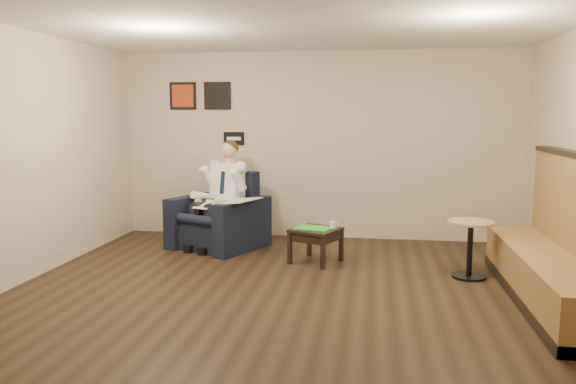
# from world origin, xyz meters

# --- Properties ---
(ground) EXTENTS (6.00, 6.00, 0.00)m
(ground) POSITION_xyz_m (0.00, 0.00, 0.00)
(ground) COLOR black
(ground) RESTS_ON ground
(wall_back) EXTENTS (6.00, 0.02, 2.80)m
(wall_back) POSITION_xyz_m (0.00, 3.00, 1.40)
(wall_back) COLOR beige
(wall_back) RESTS_ON ground
(wall_front) EXTENTS (6.00, 0.02, 2.80)m
(wall_front) POSITION_xyz_m (0.00, -3.00, 1.40)
(wall_front) COLOR beige
(wall_front) RESTS_ON ground
(wall_left) EXTENTS (0.02, 6.00, 2.80)m
(wall_left) POSITION_xyz_m (-3.00, 0.00, 1.40)
(wall_left) COLOR beige
(wall_left) RESTS_ON ground
(ceiling) EXTENTS (6.00, 6.00, 0.02)m
(ceiling) POSITION_xyz_m (0.00, 0.00, 2.80)
(ceiling) COLOR white
(ceiling) RESTS_ON wall_back
(seating_sign) EXTENTS (0.32, 0.02, 0.20)m
(seating_sign) POSITION_xyz_m (-1.30, 2.98, 1.50)
(seating_sign) COLOR black
(seating_sign) RESTS_ON wall_back
(art_print_left) EXTENTS (0.42, 0.03, 0.42)m
(art_print_left) POSITION_xyz_m (-2.10, 2.98, 2.15)
(art_print_left) COLOR #B43A16
(art_print_left) RESTS_ON wall_back
(art_print_right) EXTENTS (0.42, 0.03, 0.42)m
(art_print_right) POSITION_xyz_m (-1.55, 2.98, 2.15)
(art_print_right) COLOR black
(art_print_right) RESTS_ON wall_back
(armchair) EXTENTS (1.43, 1.43, 1.05)m
(armchair) POSITION_xyz_m (-1.32, 2.10, 0.52)
(armchair) COLOR black
(armchair) RESTS_ON ground
(seated_man) EXTENTS (1.04, 1.22, 1.44)m
(seated_man) POSITION_xyz_m (-1.37, 1.98, 0.72)
(seated_man) COLOR white
(seated_man) RESTS_ON armchair
(lap_papers) EXTENTS (0.34, 0.40, 0.01)m
(lap_papers) POSITION_xyz_m (-1.42, 1.88, 0.64)
(lap_papers) COLOR white
(lap_papers) RESTS_ON seated_man
(newspaper) EXTENTS (0.63, 0.70, 0.01)m
(newspaper) POSITION_xyz_m (-0.96, 1.82, 0.71)
(newspaper) COLOR silver
(newspaper) RESTS_ON armchair
(side_table) EXTENTS (0.71, 0.71, 0.44)m
(side_table) POSITION_xyz_m (0.13, 1.48, 0.22)
(side_table) COLOR black
(side_table) RESTS_ON ground
(green_folder) EXTENTS (0.51, 0.42, 0.01)m
(green_folder) POSITION_xyz_m (0.10, 1.47, 0.44)
(green_folder) COLOR #2BDA2E
(green_folder) RESTS_ON side_table
(coffee_mug) EXTENTS (0.11, 0.11, 0.09)m
(coffee_mug) POSITION_xyz_m (0.34, 1.52, 0.48)
(coffee_mug) COLOR white
(coffee_mug) RESTS_ON side_table
(smartphone) EXTENTS (0.15, 0.13, 0.01)m
(smartphone) POSITION_xyz_m (0.24, 1.60, 0.44)
(smartphone) COLOR black
(smartphone) RESTS_ON side_table
(banquette) EXTENTS (0.68, 2.86, 1.46)m
(banquette) POSITION_xyz_m (2.59, 0.33, 0.73)
(banquette) COLOR olive
(banquette) RESTS_ON ground
(cafe_table) EXTENTS (0.70, 0.70, 0.66)m
(cafe_table) POSITION_xyz_m (1.95, 1.09, 0.33)
(cafe_table) COLOR tan
(cafe_table) RESTS_ON ground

